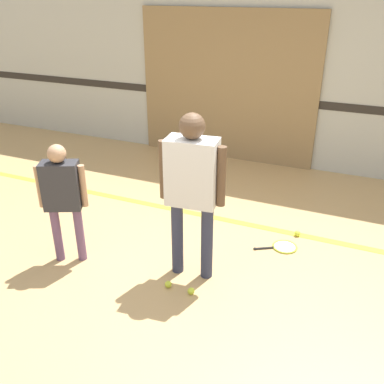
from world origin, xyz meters
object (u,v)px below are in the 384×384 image
tennis_ball_near_instructor (191,291)px  person_instructor (192,181)px  racket_spare_on_floor (283,247)px  tennis_ball_stray_left (168,284)px  person_student_left (62,192)px  tennis_ball_by_spare_racket (297,233)px

tennis_ball_near_instructor → person_instructor: bearing=111.5°
person_instructor → racket_spare_on_floor: person_instructor is taller
tennis_ball_stray_left → person_instructor: bearing=68.2°
person_student_left → tennis_ball_near_instructor: (1.39, -0.03, -0.76)m
person_instructor → racket_spare_on_floor: bearing=41.4°
person_student_left → racket_spare_on_floor: (2.02, 1.09, -0.78)m
racket_spare_on_floor → tennis_ball_by_spare_racket: 0.32m
person_instructor → tennis_ball_near_instructor: person_instructor is taller
person_student_left → tennis_ball_near_instructor: size_ratio=19.38×
racket_spare_on_floor → tennis_ball_near_instructor: (-0.63, -1.12, 0.02)m
person_instructor → tennis_ball_near_instructor: 1.04m
racket_spare_on_floor → tennis_ball_stray_left: (-0.87, -1.12, 0.02)m
person_student_left → tennis_ball_by_spare_racket: size_ratio=19.38×
person_instructor → tennis_ball_near_instructor: bearing=-74.7°
tennis_ball_near_instructor → tennis_ball_stray_left: 0.24m
racket_spare_on_floor → tennis_ball_by_spare_racket: size_ratio=7.54×
person_student_left → racket_spare_on_floor: person_student_left is taller
person_student_left → tennis_ball_by_spare_racket: bearing=9.1°
person_instructor → person_student_left: 1.32m
person_student_left → tennis_ball_near_instructor: 1.58m
tennis_ball_near_instructor → tennis_ball_stray_left: bearing=178.6°
racket_spare_on_floor → tennis_ball_by_spare_racket: (0.10, 0.31, 0.02)m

